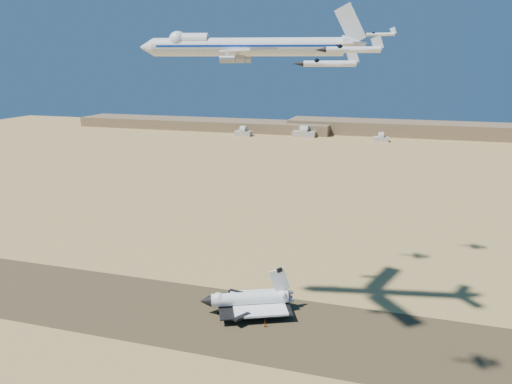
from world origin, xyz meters
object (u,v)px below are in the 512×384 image
(carrier_747, at_px, (240,47))
(chase_jet_d, at_px, (380,34))
(shuttle, at_px, (249,300))
(chase_jet_b, at_px, (352,49))
(crew_a, at_px, (265,321))
(chase_jet_c, at_px, (309,47))
(chase_jet_a, at_px, (328,63))
(crew_c, at_px, (265,324))
(crew_b, at_px, (265,325))

(carrier_747, xyz_separation_m, chase_jet_d, (41.48, 69.04, 6.68))
(shuttle, distance_m, chase_jet_d, 127.94)
(chase_jet_b, height_order, chase_jet_d, chase_jet_d)
(crew_a, bearing_deg, chase_jet_c, -4.75)
(chase_jet_a, xyz_separation_m, chase_jet_c, (-22.50, 90.19, 6.22))
(shuttle, height_order, crew_c, shuttle)
(carrier_747, relative_size, chase_jet_b, 5.65)
(shuttle, bearing_deg, chase_jet_b, -81.22)
(chase_jet_d, bearing_deg, chase_jet_a, -93.89)
(chase_jet_b, distance_m, chase_jet_c, 112.57)
(chase_jet_a, height_order, chase_jet_b, chase_jet_b)
(shuttle, relative_size, carrier_747, 0.49)
(chase_jet_c, bearing_deg, crew_b, -97.96)
(crew_b, bearing_deg, chase_jet_d, -49.09)
(carrier_747, xyz_separation_m, chase_jet_a, (36.78, -42.08, -5.16))
(crew_a, bearing_deg, crew_c, -166.31)
(crew_b, distance_m, chase_jet_b, 119.91)
(crew_a, distance_m, chase_jet_a, 108.75)
(crew_a, bearing_deg, chase_jet_a, -145.74)
(chase_jet_c, bearing_deg, chase_jet_b, -77.52)
(chase_jet_a, bearing_deg, crew_a, 114.78)
(crew_c, bearing_deg, chase_jet_a, 173.05)
(carrier_747, height_order, chase_jet_c, carrier_747)
(shuttle, height_order, crew_a, shuttle)
(shuttle, relative_size, crew_c, 19.72)
(shuttle, bearing_deg, carrier_747, -116.89)
(crew_a, xyz_separation_m, crew_c, (0.55, -2.48, 0.00))
(chase_jet_c, xyz_separation_m, chase_jet_d, (27.20, 20.93, 5.62))
(chase_jet_a, relative_size, chase_jet_c, 1.03)
(carrier_747, distance_m, chase_jet_c, 50.19)
(crew_b, height_order, crew_c, crew_c)
(chase_jet_b, relative_size, chase_jet_c, 0.89)
(crew_b, bearing_deg, chase_jet_c, -30.25)
(shuttle, bearing_deg, crew_b, -70.46)
(carrier_747, bearing_deg, crew_c, -24.30)
(crew_b, relative_size, chase_jet_b, 0.14)
(chase_jet_a, bearing_deg, crew_c, 115.85)
(carrier_747, relative_size, crew_b, 41.48)
(crew_c, bearing_deg, shuttle, 3.11)
(crew_b, relative_size, crew_c, 0.96)
(shuttle, relative_size, crew_a, 19.79)
(carrier_747, bearing_deg, crew_b, -25.27)
(chase_jet_b, bearing_deg, chase_jet_c, 95.81)
(crew_a, distance_m, crew_c, 2.54)
(shuttle, height_order, chase_jet_a, chase_jet_a)
(crew_a, height_order, chase_jet_b, chase_jet_b)
(chase_jet_d, bearing_deg, carrier_747, -122.47)
(crew_a, distance_m, chase_jet_c, 113.41)
(shuttle, distance_m, chase_jet_a, 110.99)
(crew_a, xyz_separation_m, chase_jet_d, (32.17, 68.96, 108.24))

